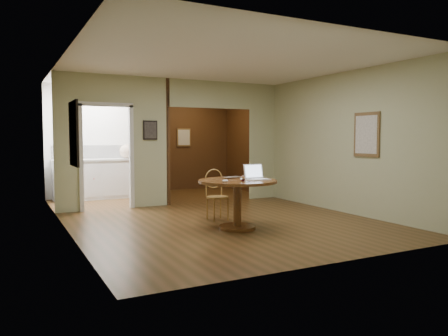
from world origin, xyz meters
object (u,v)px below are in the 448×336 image
dining_table (237,193)px  open_laptop (256,175)px  chair (216,192)px  closed_laptop (234,178)px

dining_table → open_laptop: bearing=-14.6°
dining_table → chair: bearing=86.7°
dining_table → chair: chair is taller
dining_table → open_laptop: 0.40m
dining_table → chair: 0.88m
dining_table → closed_laptop: (0.07, 0.26, 0.22)m
chair → closed_laptop: chair is taller
open_laptop → closed_laptop: 0.40m
dining_table → closed_laptop: size_ratio=3.65×
chair → closed_laptop: size_ratio=2.61×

